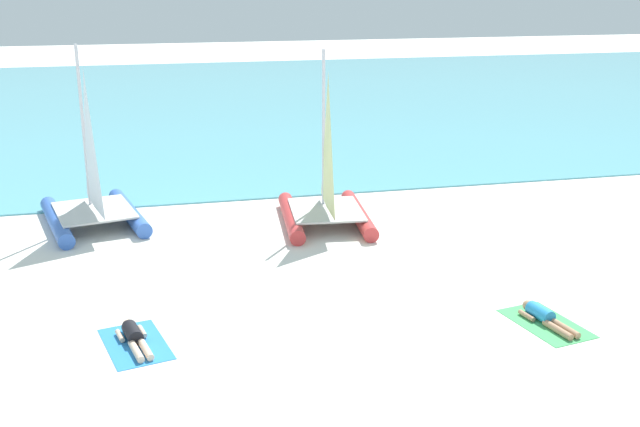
% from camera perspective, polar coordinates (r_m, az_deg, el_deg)
% --- Properties ---
extents(ground_plane, '(120.00, 120.00, 0.00)m').
position_cam_1_polar(ground_plane, '(24.38, -2.91, 1.01)').
color(ground_plane, white).
extents(ocean_water, '(120.00, 40.00, 0.05)m').
position_cam_1_polar(ocean_water, '(43.95, -7.75, 8.29)').
color(ocean_water, '#5BB2C1').
rests_on(ocean_water, ground).
extents(sailboat_red, '(2.76, 3.99, 4.92)m').
position_cam_1_polar(sailboat_red, '(21.77, 0.43, 1.02)').
color(sailboat_red, '#CC3838').
rests_on(sailboat_red, ground).
extents(sailboat_blue, '(3.26, 4.33, 5.07)m').
position_cam_1_polar(sailboat_blue, '(22.60, -16.60, 0.97)').
color(sailboat_blue, blue).
rests_on(sailboat_blue, ground).
extents(towel_left, '(1.50, 2.10, 0.01)m').
position_cam_1_polar(towel_left, '(15.48, -13.61, -9.45)').
color(towel_left, '#338CD8').
rests_on(towel_left, ground).
extents(sunbather_left, '(0.74, 1.56, 0.30)m').
position_cam_1_polar(sunbather_left, '(15.48, -13.70, -8.93)').
color(sunbather_left, black).
rests_on(sunbather_left, towel_left).
extents(towel_right, '(1.43, 2.07, 0.01)m').
position_cam_1_polar(towel_right, '(16.55, 16.52, -7.87)').
color(towel_right, '#4CB266').
rests_on(towel_right, ground).
extents(sunbather_right, '(0.69, 1.56, 0.30)m').
position_cam_1_polar(sunbather_right, '(16.54, 16.41, -7.39)').
color(sunbather_right, '#268CCC').
rests_on(sunbather_right, towel_right).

